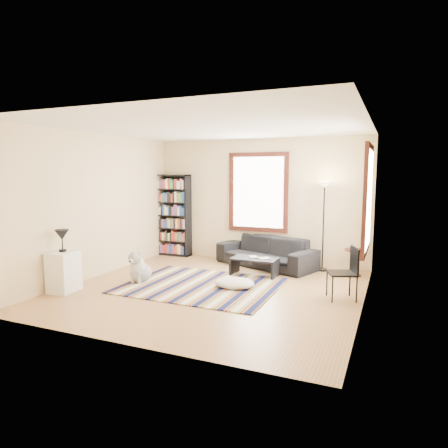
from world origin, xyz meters
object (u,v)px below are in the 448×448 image
at_px(coffee_table, 255,267).
at_px(folding_chair, 342,273).
at_px(floor_lamp, 323,227).
at_px(bookshelf, 173,215).
at_px(white_cabinet, 64,272).
at_px(floor_cushion, 234,283).
at_px(dog, 141,266).
at_px(sofa, 266,252).
at_px(side_table, 354,263).

bearing_deg(coffee_table, folding_chair, -26.19).
bearing_deg(floor_lamp, bookshelf, 177.37).
bearing_deg(folding_chair, white_cabinet, 175.27).
distance_m(coffee_table, white_cabinet, 3.53).
bearing_deg(floor_cushion, folding_chair, 2.64).
distance_m(folding_chair, dog, 3.61).
xyz_separation_m(sofa, floor_lamp, (1.20, 0.10, 0.61)).
bearing_deg(white_cabinet, dog, 42.54).
relative_size(side_table, folding_chair, 0.63).
bearing_deg(coffee_table, sofa, 92.40).
relative_size(floor_cushion, floor_lamp, 0.39).
relative_size(coffee_table, white_cabinet, 1.29).
height_order(side_table, dog, dog).
relative_size(floor_lamp, dog, 3.10).
bearing_deg(floor_lamp, dog, -142.77).
bearing_deg(white_cabinet, floor_lamp, 33.23).
relative_size(sofa, white_cabinet, 3.17).
relative_size(floor_lamp, side_table, 3.44).
bearing_deg(bookshelf, floor_cushion, -40.31).
relative_size(floor_cushion, dog, 1.21).
bearing_deg(folding_chair, sofa, 113.45).
bearing_deg(folding_chair, bookshelf, 132.31).
height_order(bookshelf, coffee_table, bookshelf).
bearing_deg(folding_chair, coffee_table, 131.23).
height_order(sofa, floor_cushion, sofa).
xyz_separation_m(sofa, white_cabinet, (-2.64, -3.18, 0.03)).
bearing_deg(dog, bookshelf, 101.87).
bearing_deg(sofa, coffee_table, -67.58).
height_order(bookshelf, dog, bookshelf).
xyz_separation_m(side_table, folding_chair, (-0.05, -1.64, 0.16)).
bearing_deg(coffee_table, white_cabinet, -139.18).
xyz_separation_m(coffee_table, side_table, (1.83, 0.76, 0.09)).
height_order(floor_lamp, folding_chair, floor_lamp).
bearing_deg(sofa, dog, -109.35).
bearing_deg(sofa, white_cabinet, -109.60).
relative_size(floor_cushion, folding_chair, 0.85).
xyz_separation_m(sofa, coffee_table, (0.04, -0.88, -0.14)).
bearing_deg(floor_cushion, dog, -169.51).
distance_m(sofa, floor_lamp, 1.35).
xyz_separation_m(folding_chair, white_cabinet, (-4.45, -1.43, -0.08)).
relative_size(coffee_table, floor_cushion, 1.24).
relative_size(bookshelf, coffee_table, 2.22).
height_order(sofa, dog, sofa).
relative_size(sofa, dog, 3.70).
bearing_deg(sofa, folding_chair, -23.94).
distance_m(floor_cushion, folding_chair, 1.86).
distance_m(floor_cushion, white_cabinet, 2.96).
height_order(bookshelf, floor_lamp, bookshelf).
bearing_deg(folding_chair, dog, 163.93).
height_order(coffee_table, white_cabinet, white_cabinet).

